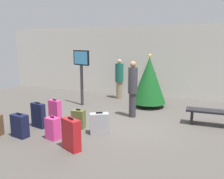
% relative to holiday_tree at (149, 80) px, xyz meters
% --- Properties ---
extents(ground_plane, '(16.00, 16.00, 0.00)m').
position_rel_holiday_tree_xyz_m(ground_plane, '(-0.28, -2.24, -1.06)').
color(ground_plane, '#514C47').
extents(back_wall, '(16.00, 0.20, 3.32)m').
position_rel_holiday_tree_xyz_m(back_wall, '(-0.28, 2.02, 0.60)').
color(back_wall, beige).
rests_on(back_wall, ground_plane).
extents(holiday_tree, '(1.34, 1.34, 2.09)m').
position_rel_holiday_tree_xyz_m(holiday_tree, '(0.00, 0.00, 0.00)').
color(holiday_tree, '#4C3319').
rests_on(holiday_tree, ground_plane).
extents(flight_info_kiosk, '(0.84, 0.40, 2.21)m').
position_rel_holiday_tree_xyz_m(flight_info_kiosk, '(-2.58, -0.76, 0.48)').
color(flight_info_kiosk, '#333338').
rests_on(flight_info_kiosk, ground_plane).
extents(waiting_bench, '(1.46, 0.44, 0.48)m').
position_rel_holiday_tree_xyz_m(waiting_bench, '(2.25, -1.52, -0.71)').
color(waiting_bench, black).
rests_on(waiting_bench, ground_plane).
extents(traveller_0, '(0.43, 0.43, 1.90)m').
position_rel_holiday_tree_xyz_m(traveller_0, '(-0.22, -1.54, -0.05)').
color(traveller_0, '#333338').
rests_on(traveller_0, ground_plane).
extents(traveller_1, '(0.48, 0.48, 1.80)m').
position_rel_holiday_tree_xyz_m(traveller_1, '(-1.56, 0.93, -0.12)').
color(traveller_1, gray).
rests_on(traveller_1, ground_plane).
extents(suitcase_0, '(0.38, 0.25, 0.58)m').
position_rel_holiday_tree_xyz_m(suitcase_0, '(-1.40, -3.16, -0.79)').
color(suitcase_0, '#59602D').
rests_on(suitcase_0, ground_plane).
extents(suitcase_1, '(0.57, 0.47, 0.61)m').
position_rel_holiday_tree_xyz_m(suitcase_1, '(-0.65, -3.33, -0.78)').
color(suitcase_1, '#9EA0A5').
rests_on(suitcase_1, ground_plane).
extents(suitcase_2, '(0.55, 0.42, 0.79)m').
position_rel_holiday_tree_xyz_m(suitcase_2, '(-0.84, -4.49, -0.69)').
color(suitcase_2, '#B2191E').
rests_on(suitcase_2, ground_plane).
extents(suitcase_3, '(0.46, 0.29, 0.70)m').
position_rel_holiday_tree_xyz_m(suitcase_3, '(-2.48, -2.79, -0.73)').
color(suitcase_3, '#E5388C').
rests_on(suitcase_3, ground_plane).
extents(suitcase_5, '(0.39, 0.32, 0.62)m').
position_rel_holiday_tree_xyz_m(suitcase_5, '(-1.62, -4.12, -0.78)').
color(suitcase_5, '#E5388C').
rests_on(suitcase_5, ground_plane).
extents(suitcase_6, '(0.50, 0.27, 0.77)m').
position_rel_holiday_tree_xyz_m(suitcase_6, '(-2.54, -3.54, -0.70)').
color(suitcase_6, '#141938').
rests_on(suitcase_6, ground_plane).
extents(suitcase_7, '(0.50, 0.33, 0.65)m').
position_rel_holiday_tree_xyz_m(suitcase_7, '(-2.53, -4.31, -0.76)').
color(suitcase_7, '#141938').
rests_on(suitcase_7, ground_plane).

